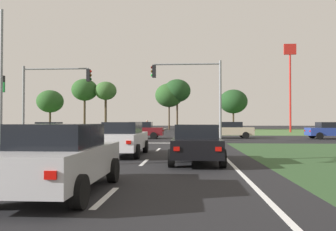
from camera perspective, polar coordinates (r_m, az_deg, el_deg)
name	(u,v)px	position (r m, az deg, el deg)	size (l,w,h in m)	color
ground_plane	(134,138)	(32.26, -5.79, -3.88)	(200.00, 200.00, 0.00)	black
grass_verge_far_left	(12,131)	(64.16, -25.06, -2.37)	(35.00, 35.00, 0.01)	#476B38
grass_verge_far_right	(312,131)	(59.84, 23.41, -2.49)	(35.00, 35.00, 0.01)	#476B38
median_island_near	(55,161)	(13.91, -18.78, -7.32)	(1.20, 22.00, 0.14)	#ADA89E
median_island_far	(158,131)	(57.05, -1.68, -2.58)	(1.20, 36.00, 0.14)	gray
lane_dash_near	(106,197)	(7.37, -10.56, -13.55)	(0.14, 2.00, 0.01)	silver
lane_dash_second	(144,162)	(13.19, -4.10, -8.00)	(0.14, 2.00, 0.01)	silver
lane_dash_third	(158,150)	(19.12, -1.68, -5.83)	(0.14, 2.00, 0.01)	silver
edge_line_right	(228,161)	(13.97, 10.23, -7.59)	(0.14, 24.00, 0.01)	silver
stop_bar_near	(169,143)	(24.88, 0.25, -4.72)	(6.40, 0.50, 0.01)	silver
crosswalk_bar_near	(46,141)	(29.07, -20.09, -4.13)	(0.70, 2.80, 0.01)	silver
crosswalk_bar_second	(60,141)	(28.63, -17.97, -4.19)	(0.70, 2.80, 0.01)	silver
crosswalk_bar_third	(74,141)	(28.23, -15.80, -4.25)	(0.70, 2.80, 0.01)	silver
crosswalk_bar_fourth	(88,141)	(27.87, -13.56, -4.30)	(0.70, 2.80, 0.01)	silver
crosswalk_bar_fifth	(102,141)	(27.55, -11.27, -4.35)	(0.70, 2.80, 0.01)	silver
crosswalk_bar_sixth	(116,141)	(27.28, -8.93, -4.39)	(0.70, 2.80, 0.01)	silver
car_blue_near	(330,130)	(34.18, 25.91, -2.30)	(4.17, 2.03, 1.55)	navy
car_maroon_second	(140,130)	(31.68, -4.84, -2.49)	(4.53, 1.95, 1.57)	maroon
car_silver_fourth	(61,158)	(7.92, -17.85, -6.88)	(1.97, 4.29, 1.55)	#B7B7BC
car_black_fifth	(196,143)	(13.05, 4.81, -4.73)	(2.01, 4.24, 1.49)	black
car_teal_sixth	(50,130)	(32.79, -19.45, -2.39)	(4.34, 2.04, 1.56)	#19565B
car_white_seventh	(123,138)	(15.96, -7.61, -3.90)	(1.95, 4.56, 1.58)	silver
car_beige_eighth	(229,130)	(32.79, 10.40, -2.42)	(4.60, 2.02, 1.57)	#BCAD8E
traffic_signal_near_right	(195,86)	(25.33, 4.71, 5.03)	(5.34, 0.32, 6.20)	gray
traffic_signal_near_left	(48,89)	(27.56, -19.76, 4.27)	(5.48, 0.32, 5.94)	gray
street_lamp_second	(0,69)	(27.47, -26.74, 7.06)	(1.97, 1.02, 9.79)	gray
pedestrian_at_median	(147,125)	(42.21, -3.59, -1.68)	(0.34, 0.34, 1.64)	#4C4C4C
fastfood_pole_sign	(290,69)	(53.96, 20.09, 7.50)	(1.80, 0.40, 13.30)	red
treeline_near	(50,101)	(75.14, -19.46, 2.28)	(5.59, 5.59, 8.27)	#423323
treeline_second	(85,90)	(68.91, -14.03, 4.24)	(5.13, 5.13, 10.13)	#423323
treeline_third	(106,91)	(67.60, -10.58, 4.09)	(4.29, 4.29, 9.54)	#423323
treeline_fourth	(177,91)	(66.23, 1.57, 4.22)	(5.33, 5.33, 9.97)	#423323
treeline_fifth	(169,95)	(66.56, 0.19, 3.47)	(5.56, 5.56, 9.21)	#423323
treeline_sixth	(233,102)	(66.38, 11.08, 2.36)	(5.48, 5.48, 7.85)	#423323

